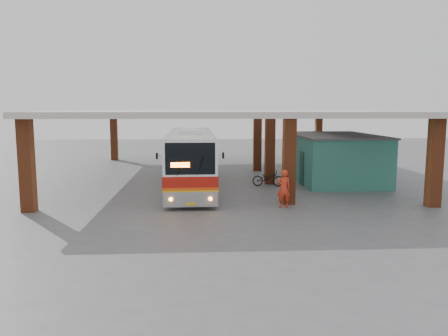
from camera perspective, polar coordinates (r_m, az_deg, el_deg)
ground at (r=25.05m, az=0.24°, el=-3.29°), size 90.00×90.00×0.00m
brick_columns at (r=29.80m, az=2.40°, el=2.69°), size 20.10×21.60×4.35m
canopy_roof at (r=31.11m, az=0.43°, el=7.20°), size 21.00×23.00×0.30m
shop_building at (r=30.10m, az=14.16°, el=1.34°), size 5.20×8.20×3.11m
coach_bus at (r=26.47m, az=-4.34°, el=1.24°), size 2.79×12.53×3.64m
motorcycle at (r=27.35m, az=5.76°, el=-1.32°), size 2.00×0.94×1.01m
pedestrian at (r=21.46m, az=7.78°, el=-2.69°), size 0.71×0.50×1.87m
red_chair at (r=31.28m, az=8.71°, el=-0.50°), size 0.49×0.49×0.78m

